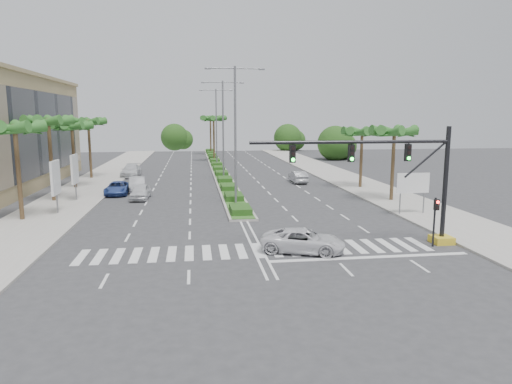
% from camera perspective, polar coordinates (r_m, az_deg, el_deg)
% --- Properties ---
extents(ground, '(160.00, 160.00, 0.00)m').
position_cam_1_polar(ground, '(26.97, 0.26, -7.32)').
color(ground, '#333335').
rests_on(ground, ground).
extents(footpath_right, '(6.00, 120.00, 0.15)m').
position_cam_1_polar(footpath_right, '(49.91, 14.44, 0.23)').
color(footpath_right, gray).
rests_on(footpath_right, ground).
extents(footpath_left, '(6.00, 120.00, 0.15)m').
position_cam_1_polar(footpath_left, '(47.64, -21.77, -0.57)').
color(footpath_left, gray).
rests_on(footpath_left, ground).
extents(median, '(2.20, 75.00, 0.20)m').
position_cam_1_polar(median, '(71.08, -4.87, 3.16)').
color(median, gray).
rests_on(median, ground).
extents(median_grass, '(1.80, 75.00, 0.04)m').
position_cam_1_polar(median_grass, '(71.07, -4.87, 3.25)').
color(median_grass, '#28571E').
rests_on(median_grass, median).
extents(signal_gantry, '(12.60, 1.20, 7.20)m').
position_cam_1_polar(signal_gantry, '(28.97, 18.74, 0.36)').
color(signal_gantry, gold).
rests_on(signal_gantry, ground).
extents(pedestrian_signal, '(0.28, 0.36, 3.00)m').
position_cam_1_polar(pedestrian_signal, '(29.25, 21.51, -2.53)').
color(pedestrian_signal, black).
rests_on(pedestrian_signal, ground).
extents(direction_sign, '(2.70, 0.11, 3.40)m').
position_cam_1_polar(direction_sign, '(38.06, 19.02, 0.86)').
color(direction_sign, slate).
rests_on(direction_sign, ground).
extents(billboard_near, '(0.18, 2.10, 4.35)m').
position_cam_1_polar(billboard_near, '(39.40, -23.78, 1.60)').
color(billboard_near, slate).
rests_on(billboard_near, ground).
extents(billboard_far, '(0.18, 2.10, 4.35)m').
position_cam_1_polar(billboard_far, '(45.16, -21.73, 2.62)').
color(billboard_far, slate).
rests_on(billboard_far, ground).
extents(palm_left_near, '(4.57, 4.68, 7.55)m').
position_cam_1_polar(palm_left_near, '(37.84, -27.91, 6.69)').
color(palm_left_near, brown).
rests_on(palm_left_near, ground).
extents(palm_left_mid, '(4.57, 4.68, 7.95)m').
position_cam_1_polar(palm_left_mid, '(45.44, -24.51, 7.69)').
color(palm_left_mid, brown).
rests_on(palm_left_mid, ground).
extents(palm_left_far, '(4.57, 4.68, 7.35)m').
position_cam_1_polar(palm_left_far, '(53.17, -22.02, 7.35)').
color(palm_left_far, brown).
rests_on(palm_left_far, ground).
extents(palm_left_end, '(4.57, 4.68, 7.75)m').
position_cam_1_polar(palm_left_end, '(60.95, -20.22, 7.99)').
color(palm_left_end, brown).
rests_on(palm_left_end, ground).
extents(palm_right_near, '(4.57, 4.68, 7.05)m').
position_cam_1_polar(palm_right_near, '(43.56, 16.90, 6.94)').
color(palm_right_near, brown).
rests_on(palm_right_near, ground).
extents(palm_right_far, '(4.57, 4.68, 6.75)m').
position_cam_1_polar(palm_right_far, '(50.95, 13.13, 7.07)').
color(palm_right_far, brown).
rests_on(palm_right_far, ground).
extents(palm_median_a, '(4.57, 4.68, 8.05)m').
position_cam_1_polar(palm_median_a, '(80.66, -5.32, 8.92)').
color(palm_median_a, brown).
rests_on(palm_median_a, ground).
extents(palm_median_b, '(4.57, 4.68, 8.05)m').
position_cam_1_polar(palm_median_b, '(95.65, -5.73, 8.98)').
color(palm_median_b, brown).
rests_on(palm_median_b, ground).
extents(streetlight_near, '(5.10, 0.25, 12.00)m').
position_cam_1_polar(streetlight_near, '(39.75, -2.61, 8.01)').
color(streetlight_near, slate).
rests_on(streetlight_near, ground).
extents(streetlight_mid, '(5.10, 0.25, 12.00)m').
position_cam_1_polar(streetlight_mid, '(55.70, -4.14, 8.38)').
color(streetlight_mid, slate).
rests_on(streetlight_mid, ground).
extents(streetlight_far, '(5.10, 0.25, 12.00)m').
position_cam_1_polar(streetlight_far, '(71.67, -4.99, 8.58)').
color(streetlight_far, slate).
rests_on(streetlight_far, ground).
extents(car_parked_a, '(1.87, 4.25, 1.42)m').
position_cam_1_polar(car_parked_a, '(44.69, -14.25, 0.02)').
color(car_parked_a, silver).
rests_on(car_parked_a, ground).
extents(car_parked_b, '(2.21, 4.86, 1.54)m').
position_cam_1_polar(car_parked_b, '(49.39, -14.66, 0.95)').
color(car_parked_b, '#9D9EA2').
rests_on(car_parked_b, ground).
extents(car_parked_c, '(2.18, 4.71, 1.31)m').
position_cam_1_polar(car_parked_c, '(48.03, -16.91, 0.47)').
color(car_parked_c, '#324D99').
rests_on(car_parked_c, ground).
extents(car_parked_d, '(2.35, 5.49, 1.58)m').
position_cam_1_polar(car_parked_d, '(61.90, -15.35, 2.58)').
color(car_parked_d, silver).
rests_on(car_parked_d, ground).
extents(car_crossing, '(5.30, 3.73, 1.34)m').
position_cam_1_polar(car_crossing, '(26.65, 5.91, -6.07)').
color(car_crossing, silver).
rests_on(car_crossing, ground).
extents(car_right, '(1.54, 4.32, 1.42)m').
position_cam_1_polar(car_right, '(54.48, 5.27, 1.91)').
color(car_right, '#A1A1A5').
rests_on(car_right, ground).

